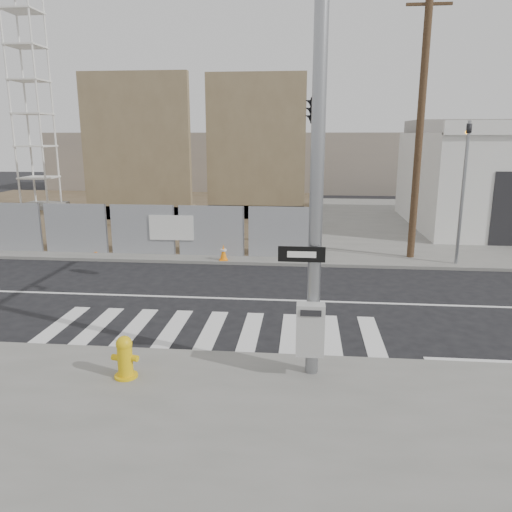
# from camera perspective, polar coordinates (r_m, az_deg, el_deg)

# --- Properties ---
(ground) EXTENTS (100.00, 100.00, 0.00)m
(ground) POSITION_cam_1_polar(r_m,az_deg,el_deg) (15.18, -3.35, -4.88)
(ground) COLOR black
(ground) RESTS_ON ground
(sidewalk_far) EXTENTS (50.00, 20.00, 0.12)m
(sidewalk_far) POSITION_cam_1_polar(r_m,az_deg,el_deg) (28.70, 0.98, 4.13)
(sidewalk_far) COLOR slate
(sidewalk_far) RESTS_ON ground
(signal_pole) EXTENTS (0.96, 5.87, 7.00)m
(signal_pole) POSITION_cam_1_polar(r_m,az_deg,el_deg) (12.17, 6.78, 13.37)
(signal_pole) COLOR gray
(signal_pole) RESTS_ON sidewalk_near
(far_signal_pole) EXTENTS (0.16, 0.20, 5.60)m
(far_signal_pole) POSITION_cam_1_polar(r_m,az_deg,el_deg) (19.71, 22.74, 8.72)
(far_signal_pole) COLOR gray
(far_signal_pole) RESTS_ON sidewalk_far
(chain_link_fence) EXTENTS (24.60, 0.04, 2.00)m
(chain_link_fence) POSITION_cam_1_polar(r_m,az_deg,el_deg) (23.11, -26.64, 2.99)
(chain_link_fence) COLOR gray
(chain_link_fence) RESTS_ON sidewalk_far
(concrete_wall_left) EXTENTS (6.00, 1.30, 8.00)m
(concrete_wall_left) POSITION_cam_1_polar(r_m,az_deg,el_deg) (28.87, -13.38, 10.45)
(concrete_wall_left) COLOR brown
(concrete_wall_left) RESTS_ON sidewalk_far
(concrete_wall_right) EXTENTS (5.50, 1.30, 8.00)m
(concrete_wall_right) POSITION_cam_1_polar(r_m,az_deg,el_deg) (28.47, -0.00, 10.77)
(concrete_wall_right) COLOR brown
(concrete_wall_right) RESTS_ON sidewalk_far
(crane_tower) EXTENTS (2.60, 2.60, 18.15)m
(crane_tower) POSITION_cam_1_polar(r_m,az_deg,el_deg) (35.92, -24.64, 19.23)
(crane_tower) COLOR slate
(crane_tower) RESTS_ON sidewalk_far
(utility_pole_right) EXTENTS (1.60, 0.28, 10.00)m
(utility_pole_right) POSITION_cam_1_polar(r_m,az_deg,el_deg) (20.16, 18.25, 14.10)
(utility_pole_right) COLOR #4D3724
(utility_pole_right) RESTS_ON sidewalk_far
(fire_hydrant) EXTENTS (0.55, 0.54, 0.87)m
(fire_hydrant) POSITION_cam_1_polar(r_m,az_deg,el_deg) (10.40, -14.75, -11.10)
(fire_hydrant) COLOR #E1B50C
(fire_hydrant) RESTS_ON sidewalk_near
(traffic_cone_c) EXTENTS (0.46, 0.46, 0.68)m
(traffic_cone_c) POSITION_cam_1_polar(r_m,az_deg,el_deg) (21.63, -17.84, 1.34)
(traffic_cone_c) COLOR orange
(traffic_cone_c) RESTS_ON sidewalk_far
(traffic_cone_d) EXTENTS (0.38, 0.38, 0.62)m
(traffic_cone_d) POSITION_cam_1_polar(r_m,az_deg,el_deg) (19.22, -3.74, 0.41)
(traffic_cone_d) COLOR orange
(traffic_cone_d) RESTS_ON sidewalk_far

